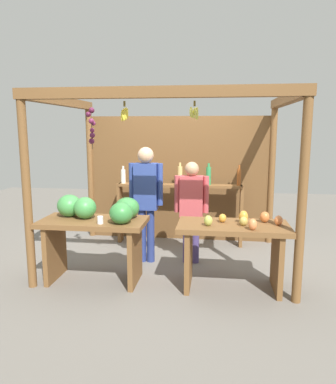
# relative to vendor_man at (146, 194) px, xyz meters

# --- Properties ---
(ground_plane) EXTENTS (12.00, 12.00, 0.00)m
(ground_plane) POSITION_rel_vendor_man_xyz_m (0.33, 0.07, -0.99)
(ground_plane) COLOR slate
(ground_plane) RESTS_ON ground
(market_stall) EXTENTS (3.21, 2.29, 2.33)m
(market_stall) POSITION_rel_vendor_man_xyz_m (0.33, 0.57, 0.38)
(market_stall) COLOR brown
(market_stall) RESTS_ON ground
(fruit_counter_left) EXTENTS (1.30, 0.66, 1.07)m
(fruit_counter_left) POSITION_rel_vendor_man_xyz_m (-0.49, -0.73, -0.26)
(fruit_counter_left) COLOR brown
(fruit_counter_left) RESTS_ON ground
(fruit_counter_right) EXTENTS (1.30, 0.64, 0.94)m
(fruit_counter_right) POSITION_rel_vendor_man_xyz_m (1.19, -0.75, -0.41)
(fruit_counter_right) COLOR brown
(fruit_counter_right) RESTS_ON ground
(bottle_shelf_unit) EXTENTS (2.06, 0.22, 1.35)m
(bottle_shelf_unit) POSITION_rel_vendor_man_xyz_m (0.38, 0.89, -0.19)
(bottle_shelf_unit) COLOR brown
(bottle_shelf_unit) RESTS_ON ground
(vendor_man) EXTENTS (0.48, 0.22, 1.64)m
(vendor_man) POSITION_rel_vendor_man_xyz_m (0.00, 0.00, 0.00)
(vendor_man) COLOR navy
(vendor_man) RESTS_ON ground
(vendor_woman) EXTENTS (0.48, 0.20, 1.44)m
(vendor_woman) POSITION_rel_vendor_man_xyz_m (0.64, 0.04, -0.14)
(vendor_woman) COLOR #45376C
(vendor_woman) RESTS_ON ground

